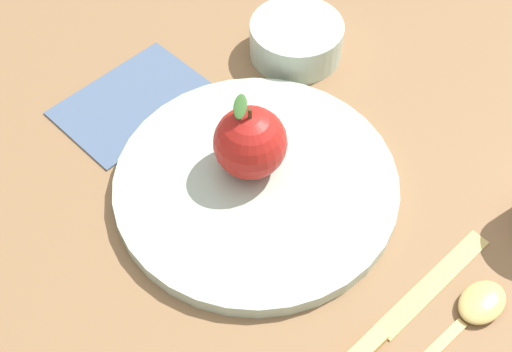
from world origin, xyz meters
TOP-DOWN VIEW (x-y plane):
  - ground_plane at (0.00, 0.00)m, footprint 2.40×2.40m
  - dinner_plate at (0.03, 0.01)m, footprint 0.27×0.27m
  - apple at (0.04, 0.00)m, footprint 0.07×0.07m
  - side_bowl at (0.09, -0.17)m, footprint 0.10×0.10m
  - knife at (-0.14, 0.07)m, footprint 0.07×0.21m
  - spoon at (-0.19, 0.03)m, footprint 0.07×0.16m
  - linen_napkin at (0.20, -0.01)m, footprint 0.14×0.17m

SIDE VIEW (x-z plane):
  - ground_plane at x=0.00m, z-range 0.00..0.00m
  - linen_napkin at x=0.20m, z-range 0.00..0.00m
  - knife at x=-0.14m, z-range 0.00..0.01m
  - spoon at x=-0.19m, z-range 0.00..0.01m
  - dinner_plate at x=0.03m, z-range 0.00..0.02m
  - side_bowl at x=0.09m, z-range 0.00..0.04m
  - apple at x=0.04m, z-range 0.01..0.09m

